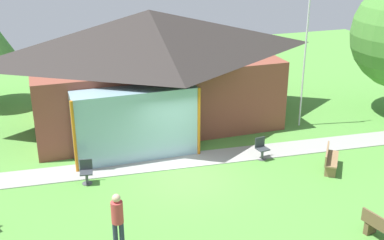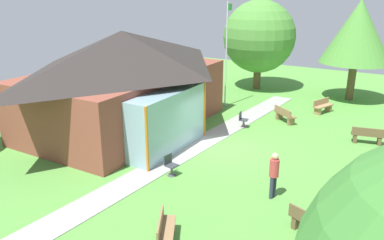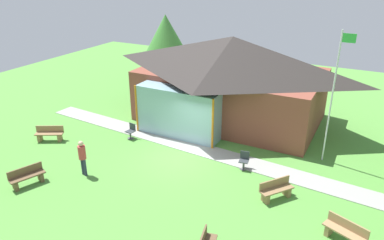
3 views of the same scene
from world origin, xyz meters
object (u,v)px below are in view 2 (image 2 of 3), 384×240
object	(u,v)px
pavilion	(125,79)
bench_front_left	(312,224)
flagpole	(227,51)
tree_far_east	(358,32)
bench_lawn_far_right	(323,106)
patio_chair_west	(170,166)
patio_chair_lawn_spare	(243,120)
tree_east_hedge	(259,37)
bench_front_right	(368,136)
bench_mid_right	(284,115)
visitor_strolling_lawn	(274,172)
bench_mid_left	(165,231)

from	to	relation	value
pavilion	bench_front_left	distance (m)	12.45
flagpole	bench_front_left	xyz separation A→B (m)	(-11.27, -8.37, -3.12)
bench_front_left	tree_far_east	world-z (taller)	tree_far_east
bench_lawn_far_right	patio_chair_west	world-z (taller)	patio_chair_west
patio_chair_lawn_spare	tree_far_east	size ratio (longest dim) A/B	0.13
tree_east_hedge	bench_front_right	bearing A→B (deg)	-131.28
pavilion	tree_far_east	xyz separation A→B (m)	(11.90, -9.42, 1.85)
bench_front_right	bench_mid_right	world-z (taller)	same
visitor_strolling_lawn	tree_far_east	size ratio (longest dim) A/B	0.27
bench_mid_left	tree_east_hedge	xyz separation A→B (m)	(19.14, 4.71, 3.45)
flagpole	bench_lawn_far_right	bearing A→B (deg)	-73.94
bench_mid_right	patio_chair_west	xyz separation A→B (m)	(-8.77, 1.88, 0.01)
bench_mid_right	bench_lawn_far_right	bearing A→B (deg)	99.96
bench_lawn_far_right	tree_east_hedge	distance (m)	7.62
bench_lawn_far_right	patio_chair_west	size ratio (longest dim) A/B	1.81
tree_east_hedge	patio_chair_lawn_spare	bearing A→B (deg)	-163.24
bench_mid_left	bench_front_left	size ratio (longest dim) A/B	0.98
patio_chair_west	tree_east_hedge	size ratio (longest dim) A/B	0.13
pavilion	bench_mid_right	world-z (taller)	pavilion
bench_front_right	tree_far_east	bearing A→B (deg)	93.15
flagpole	tree_east_hedge	size ratio (longest dim) A/B	1.00
bench_front_left	visitor_strolling_lawn	size ratio (longest dim) A/B	0.90
visitor_strolling_lawn	tree_far_east	xyz separation A→B (m)	(15.23, -0.03, 3.49)
visitor_strolling_lawn	patio_chair_lawn_spare	bearing A→B (deg)	45.40
bench_lawn_far_right	bench_front_left	xyz separation A→B (m)	(-12.91, -2.64, 0.00)
patio_chair_west	flagpole	bearing A→B (deg)	-157.69
bench_lawn_far_right	tree_far_east	world-z (taller)	tree_far_east
bench_mid_left	visitor_strolling_lawn	bearing A→B (deg)	127.65
patio_chair_west	visitor_strolling_lawn	size ratio (longest dim) A/B	0.49
flagpole	bench_mid_right	xyz separation A→B (m)	(-1.22, -4.28, -3.12)
bench_front_left	tree_far_east	bearing A→B (deg)	116.51
pavilion	bench_mid_left	xyz separation A→B (m)	(-7.50, -7.56, -2.26)
visitor_strolling_lawn	tree_far_east	bearing A→B (deg)	13.49
bench_front_right	bench_mid_left	bearing A→B (deg)	-121.55
visitor_strolling_lawn	tree_east_hedge	distance (m)	16.58
patio_chair_lawn_spare	tree_far_east	xyz separation A→B (m)	(8.84, -3.99, 4.10)
patio_chair_lawn_spare	tree_east_hedge	bearing A→B (deg)	-172.44
flagpole	patio_chair_lawn_spare	distance (m)	5.19
pavilion	flagpole	xyz separation A→B (m)	(6.30, -2.82, 0.86)
bench_front_right	bench_mid_right	bearing A→B (deg)	153.82
bench_mid_right	bench_front_left	bearing A→B (deg)	-31.17
bench_lawn_far_right	patio_chair_lawn_spare	bearing A→B (deg)	-11.10
bench_mid_left	tree_east_hedge	size ratio (longest dim) A/B	0.24
bench_mid_left	patio_chair_west	world-z (taller)	patio_chair_west
patio_chair_west	tree_far_east	world-z (taller)	tree_far_east
patio_chair_lawn_spare	tree_far_east	world-z (taller)	tree_far_east
tree_far_east	bench_mid_left	bearing A→B (deg)	174.52
bench_front_right	bench_mid_left	size ratio (longest dim) A/B	1.02
patio_chair_lawn_spare	flagpole	bearing A→B (deg)	-150.38
flagpole	patio_chair_west	bearing A→B (deg)	-166.46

